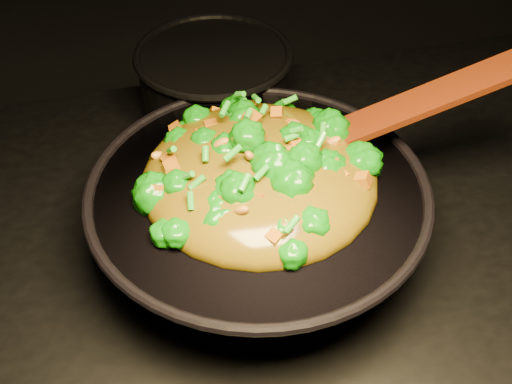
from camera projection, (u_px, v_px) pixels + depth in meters
name	position (u px, v px, depth m)	size (l,w,h in m)	color
wok	(258.00, 221.00, 0.79)	(0.39, 0.39, 0.11)	black
stir_fry	(260.00, 151.00, 0.73)	(0.28, 0.28, 0.10)	#117408
spatula	(393.00, 113.00, 0.77)	(0.32, 0.05, 0.01)	#391407
back_pot	(215.00, 87.00, 0.98)	(0.23, 0.23, 0.13)	black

